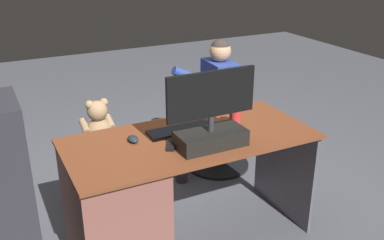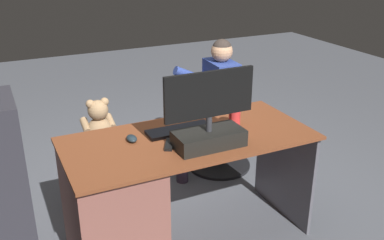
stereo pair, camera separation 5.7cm
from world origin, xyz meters
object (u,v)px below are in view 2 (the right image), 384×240
at_px(computer_mouse, 132,138).
at_px(person, 210,97).
at_px(monitor, 209,124).
at_px(keyboard, 179,130).
at_px(office_chair_teddy, 103,167).
at_px(tv_remote, 169,144).
at_px(teddy_bear, 99,123).
at_px(visitor_chair, 219,140).
at_px(cup, 235,117).
at_px(desk, 127,202).

bearing_deg(computer_mouse, person, -142.02).
relative_size(monitor, keyboard, 1.31).
xyz_separation_m(office_chair_teddy, person, (-0.95, -0.04, 0.41)).
relative_size(tv_remote, teddy_bear, 0.44).
bearing_deg(visitor_chair, computer_mouse, 35.31).
distance_m(keyboard, teddy_bear, 0.77).
bearing_deg(computer_mouse, cup, 175.84).
bearing_deg(person, computer_mouse, 37.98).
relative_size(office_chair_teddy, visitor_chair, 0.97).
bearing_deg(tv_remote, office_chair_teddy, -47.93).
bearing_deg(cup, visitor_chair, -112.96).
bearing_deg(tv_remote, cup, -140.80).
height_order(monitor, cup, monitor).
relative_size(teddy_bear, visitor_chair, 0.63).
relative_size(desk, office_chair_teddy, 2.87).
relative_size(keyboard, computer_mouse, 4.38).
bearing_deg(monitor, cup, -145.07).
bearing_deg(keyboard, cup, 170.66).
xyz_separation_m(teddy_bear, visitor_chair, (-1.05, -0.03, -0.36)).
distance_m(monitor, computer_mouse, 0.48).
bearing_deg(office_chair_teddy, tv_remote, 104.73).
bearing_deg(tv_remote, computer_mouse, -13.80).
height_order(visitor_chair, person, person).
height_order(desk, tv_remote, tv_remote).
xyz_separation_m(office_chair_teddy, teddy_bear, (-0.00, -0.01, 0.36)).
distance_m(desk, visitor_chair, 1.36).
height_order(keyboard, office_chair_teddy, keyboard).
bearing_deg(tv_remote, monitor, -178.52).
height_order(desk, visitor_chair, desk).
relative_size(cup, teddy_bear, 0.32).
bearing_deg(teddy_bear, desk, 86.69).
relative_size(monitor, cup, 5.06).
relative_size(desk, cup, 14.15).
xyz_separation_m(cup, tv_remote, (0.51, 0.11, -0.05)).
bearing_deg(desk, cup, -176.62).
height_order(keyboard, computer_mouse, computer_mouse).
height_order(desk, keyboard, keyboard).
relative_size(computer_mouse, cup, 0.88).
bearing_deg(desk, monitor, 160.98).
bearing_deg(cup, monitor, 34.93).
distance_m(cup, person, 0.80).
height_order(keyboard, visitor_chair, keyboard).
xyz_separation_m(visitor_chair, person, (0.10, 0.00, 0.41)).
bearing_deg(visitor_chair, person, 2.51).
xyz_separation_m(tv_remote, teddy_bear, (0.22, -0.84, -0.14)).
bearing_deg(office_chair_teddy, desk, 86.64).
height_order(tv_remote, office_chair_teddy, tv_remote).
distance_m(teddy_bear, visitor_chair, 1.11).
distance_m(office_chair_teddy, visitor_chair, 1.05).
height_order(cup, person, person).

